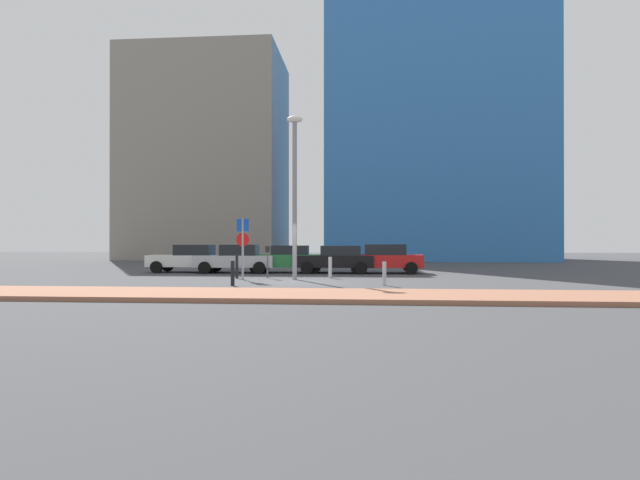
{
  "coord_description": "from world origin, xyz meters",
  "views": [
    {
      "loc": [
        2.89,
        -20.83,
        1.65
      ],
      "look_at": [
        0.94,
        2.57,
        1.74
      ],
      "focal_mm": 28.74,
      "sensor_mm": 36.0,
      "label": 1
    }
  ],
  "objects": [
    {
      "name": "ground_plane",
      "position": [
        0.0,
        0.0,
        0.0
      ],
      "size": [
        120.0,
        120.0,
        0.0
      ],
      "primitive_type": "plane",
      "color": "#424244"
    },
    {
      "name": "sidewalk_brick",
      "position": [
        0.0,
        -5.73,
        0.07
      ],
      "size": [
        40.0,
        3.21,
        0.14
      ],
      "primitive_type": "cube",
      "color": "#9E664C",
      "rests_on": "ground"
    },
    {
      "name": "parked_car_white",
      "position": [
        -6.5,
        6.26,
        0.77
      ],
      "size": [
        4.13,
        2.04,
        1.5
      ],
      "color": "white",
      "rests_on": "ground"
    },
    {
      "name": "parked_car_silver",
      "position": [
        -3.82,
        5.93,
        0.77
      ],
      "size": [
        4.26,
        2.1,
        1.5
      ],
      "color": "#B7BABF",
      "rests_on": "ground"
    },
    {
      "name": "parked_car_green",
      "position": [
        -1.14,
        6.4,
        0.75
      ],
      "size": [
        4.59,
        2.15,
        1.46
      ],
      "color": "#237238",
      "rests_on": "ground"
    },
    {
      "name": "parked_car_black",
      "position": [
        1.51,
        6.17,
        0.76
      ],
      "size": [
        4.09,
        1.98,
        1.45
      ],
      "color": "black",
      "rests_on": "ground"
    },
    {
      "name": "parked_car_red",
      "position": [
        4.02,
        6.31,
        0.79
      ],
      "size": [
        4.07,
        2.07,
        1.52
      ],
      "color": "red",
      "rests_on": "ground"
    },
    {
      "name": "parking_sign_post",
      "position": [
        -2.31,
        1.05,
        1.68
      ],
      "size": [
        0.6,
        0.13,
        2.68
      ],
      "color": "gray",
      "rests_on": "ground"
    },
    {
      "name": "parking_meter",
      "position": [
        -1.46,
        2.33,
        0.94
      ],
      "size": [
        0.18,
        0.14,
        1.46
      ],
      "color": "#4C4C51",
      "rests_on": "ground"
    },
    {
      "name": "street_lamp",
      "position": [
        -0.09,
        1.48,
        4.22
      ],
      "size": [
        0.7,
        0.36,
        7.2
      ],
      "color": "gray",
      "rests_on": "ground"
    },
    {
      "name": "traffic_bollard_near",
      "position": [
        1.41,
        2.51,
        0.48
      ],
      "size": [
        0.16,
        0.16,
        0.96
      ],
      "primitive_type": "cylinder",
      "color": "#B7B7BC",
      "rests_on": "ground"
    },
    {
      "name": "traffic_bollard_mid",
      "position": [
        -1.99,
        -1.92,
        0.47
      ],
      "size": [
        0.15,
        0.15,
        0.94
      ],
      "primitive_type": "cylinder",
      "color": "black",
      "rests_on": "ground"
    },
    {
      "name": "traffic_bollard_far",
      "position": [
        3.71,
        -1.33,
        0.45
      ],
      "size": [
        0.15,
        0.15,
        0.9
      ],
      "primitive_type": "cylinder",
      "color": "#B7B7BC",
      "rests_on": "ground"
    },
    {
      "name": "traffic_bollard_edge",
      "position": [
        -2.81,
        2.02,
        0.53
      ],
      "size": [
        0.13,
        0.13,
        1.07
      ],
      "primitive_type": "cylinder",
      "color": "black",
      "rests_on": "ground"
    },
    {
      "name": "building_colorful_midrise",
      "position": [
        9.3,
        29.16,
        15.78
      ],
      "size": [
        19.24,
        15.41,
        31.56
      ],
      "primitive_type": "cube",
      "color": "#3372BF",
      "rests_on": "ground"
    },
    {
      "name": "building_under_construction",
      "position": [
        -12.22,
        28.0,
        9.81
      ],
      "size": [
        14.55,
        10.4,
        19.63
      ],
      "primitive_type": "cube",
      "color": "gray",
      "rests_on": "ground"
    }
  ]
}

